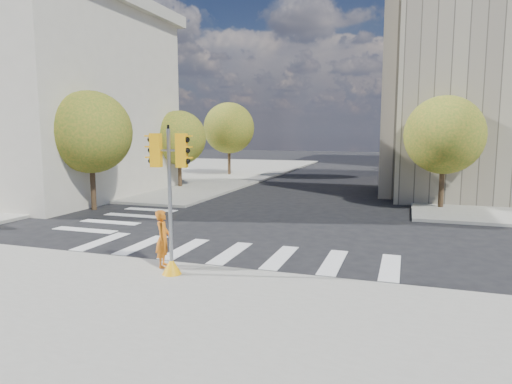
# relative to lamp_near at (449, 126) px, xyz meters

# --- Properties ---
(ground) EXTENTS (160.00, 160.00, 0.00)m
(ground) POSITION_rel_lamp_near_xyz_m (-8.00, -14.00, -4.58)
(ground) COLOR black
(ground) RESTS_ON ground
(sidewalk_far_left) EXTENTS (28.00, 40.00, 0.15)m
(sidewalk_far_left) POSITION_rel_lamp_near_xyz_m (-28.00, 12.00, -4.50)
(sidewalk_far_left) COLOR gray
(sidewalk_far_left) RESTS_ON ground
(classical_building) EXTENTS (19.00, 15.00, 12.70)m
(classical_building) POSITION_rel_lamp_near_xyz_m (-28.00, -6.00, 1.86)
(classical_building) COLOR beige
(classical_building) RESTS_ON ground
(tree_lw_near) EXTENTS (4.40, 4.40, 6.41)m
(tree_lw_near) POSITION_rel_lamp_near_xyz_m (-18.50, -10.00, -0.38)
(tree_lw_near) COLOR #382616
(tree_lw_near) RESTS_ON ground
(tree_lw_mid) EXTENTS (4.00, 4.00, 5.77)m
(tree_lw_mid) POSITION_rel_lamp_near_xyz_m (-18.50, 0.00, -0.82)
(tree_lw_mid) COLOR #382616
(tree_lw_mid) RESTS_ON ground
(tree_lw_far) EXTENTS (4.80, 4.80, 6.95)m
(tree_lw_far) POSITION_rel_lamp_near_xyz_m (-18.50, 10.00, -0.04)
(tree_lw_far) COLOR #382616
(tree_lw_far) RESTS_ON ground
(tree_re_near) EXTENTS (4.20, 4.20, 6.16)m
(tree_re_near) POSITION_rel_lamp_near_xyz_m (-0.50, -4.00, -0.53)
(tree_re_near) COLOR #382616
(tree_re_near) RESTS_ON ground
(tree_re_mid) EXTENTS (4.60, 4.60, 6.66)m
(tree_re_mid) POSITION_rel_lamp_near_xyz_m (-0.50, 8.00, -0.23)
(tree_re_mid) COLOR #382616
(tree_re_mid) RESTS_ON ground
(tree_re_far) EXTENTS (4.00, 4.00, 5.88)m
(tree_re_far) POSITION_rel_lamp_near_xyz_m (-0.50, 20.00, -0.71)
(tree_re_far) COLOR #382616
(tree_re_far) RESTS_ON ground
(lamp_near) EXTENTS (0.35, 0.18, 8.11)m
(lamp_near) POSITION_rel_lamp_near_xyz_m (0.00, 0.00, 0.00)
(lamp_near) COLOR black
(lamp_near) RESTS_ON sidewalk_far_right
(lamp_far) EXTENTS (0.35, 0.18, 8.11)m
(lamp_far) POSITION_rel_lamp_near_xyz_m (0.00, 14.00, 0.00)
(lamp_far) COLOR black
(lamp_far) RESTS_ON sidewalk_far_right
(traffic_signal) EXTENTS (1.08, 0.56, 4.29)m
(traffic_signal) POSITION_rel_lamp_near_xyz_m (-8.70, -19.17, -2.62)
(traffic_signal) COLOR #FAA90D
(traffic_signal) RESTS_ON sidewalk_near
(photographer) EXTENTS (0.59, 0.73, 1.76)m
(photographer) POSITION_rel_lamp_near_xyz_m (-9.29, -18.60, -3.55)
(photographer) COLOR orange
(photographer) RESTS_ON sidewalk_near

